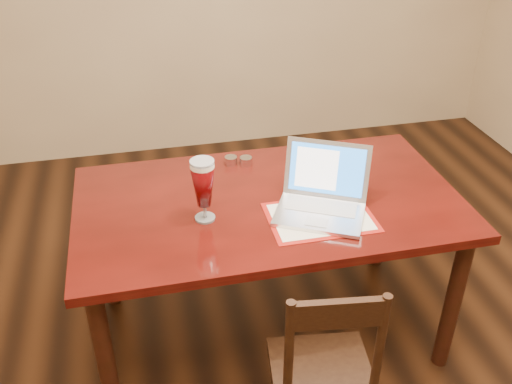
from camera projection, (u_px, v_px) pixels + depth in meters
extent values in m
plane|color=black|center=(308.00, 383.00, 2.62)|extent=(5.00, 5.00, 0.00)
cube|color=#4C0E0A|center=(269.00, 203.00, 2.51)|extent=(1.68, 0.95, 0.04)
cylinder|color=black|center=(106.00, 361.00, 2.25)|extent=(0.07, 0.07, 0.74)
cylinder|color=black|center=(453.00, 303.00, 2.54)|extent=(0.07, 0.07, 0.74)
cylinder|color=black|center=(106.00, 245.00, 2.90)|extent=(0.07, 0.07, 0.74)
cylinder|color=black|center=(382.00, 209.00, 3.18)|extent=(0.07, 0.07, 0.74)
cube|color=#9B150E|center=(320.00, 217.00, 2.37)|extent=(0.44, 0.32, 0.00)
cube|color=white|center=(320.00, 217.00, 2.37)|extent=(0.40, 0.27, 0.00)
cube|color=silver|center=(319.00, 214.00, 2.37)|extent=(0.43, 0.39, 0.02)
cube|color=#B7B7BC|center=(321.00, 206.00, 2.41)|extent=(0.31, 0.24, 0.00)
cube|color=silver|center=(317.00, 222.00, 2.31)|extent=(0.11, 0.10, 0.00)
cube|color=silver|center=(327.00, 170.00, 2.43)|extent=(0.35, 0.23, 0.24)
cube|color=blue|center=(327.00, 170.00, 2.43)|extent=(0.31, 0.20, 0.20)
cube|color=white|center=(317.00, 169.00, 2.44)|extent=(0.18, 0.12, 0.17)
cylinder|color=silver|center=(205.00, 218.00, 2.36)|extent=(0.08, 0.08, 0.01)
cylinder|color=silver|center=(205.00, 211.00, 2.35)|extent=(0.01, 0.01, 0.06)
cylinder|color=white|center=(202.00, 165.00, 2.23)|extent=(0.10, 0.10, 0.02)
cylinder|color=silver|center=(202.00, 162.00, 2.22)|extent=(0.10, 0.10, 0.01)
cylinder|color=silver|center=(231.00, 161.00, 2.75)|extent=(0.06, 0.06, 0.04)
cylinder|color=silver|center=(246.00, 161.00, 2.75)|extent=(0.06, 0.06, 0.04)
cube|color=black|center=(321.00, 373.00, 2.18)|extent=(0.43, 0.41, 0.04)
cylinder|color=black|center=(276.00, 381.00, 2.40)|extent=(0.04, 0.04, 0.37)
cylinder|color=black|center=(348.00, 376.00, 2.42)|extent=(0.04, 0.04, 0.37)
cylinder|color=black|center=(289.00, 357.00, 1.90)|extent=(0.03, 0.03, 0.49)
cylinder|color=black|center=(379.00, 350.00, 1.93)|extent=(0.03, 0.03, 0.49)
cube|color=black|center=(338.00, 314.00, 1.82)|extent=(0.31, 0.07, 0.11)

